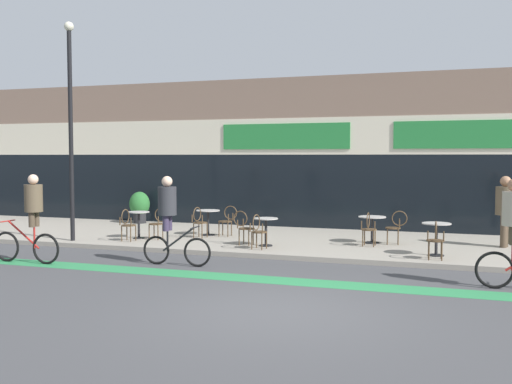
# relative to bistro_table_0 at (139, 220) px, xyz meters

# --- Properties ---
(ground_plane) EXTENTS (120.00, 120.00, 0.00)m
(ground_plane) POSITION_rel_bistro_table_0_xyz_m (6.00, -5.94, -0.66)
(ground_plane) COLOR #424244
(sidewalk_slab) EXTENTS (40.00, 5.50, 0.12)m
(sidewalk_slab) POSITION_rel_bistro_table_0_xyz_m (6.00, 1.31, -0.60)
(sidewalk_slab) COLOR gray
(sidewalk_slab) RESTS_ON ground
(storefront_facade) EXTENTS (40.00, 4.06, 5.06)m
(storefront_facade) POSITION_rel_bistro_table_0_xyz_m (6.00, 6.03, 1.86)
(storefront_facade) COLOR #7F6656
(storefront_facade) RESTS_ON ground
(bike_lane_stripe) EXTENTS (36.00, 0.70, 0.01)m
(bike_lane_stripe) POSITION_rel_bistro_table_0_xyz_m (6.00, -3.71, -0.65)
(bike_lane_stripe) COLOR #2D844C
(bike_lane_stripe) RESTS_ON ground
(bistro_table_0) EXTENTS (0.61, 0.61, 0.77)m
(bistro_table_0) POSITION_rel_bistro_table_0_xyz_m (0.00, 0.00, 0.00)
(bistro_table_0) COLOR black
(bistro_table_0) RESTS_ON sidewalk_slab
(bistro_table_1) EXTENTS (0.70, 0.70, 0.75)m
(bistro_table_1) POSITION_rel_bistro_table_0_xyz_m (1.61, 1.25, -0.00)
(bistro_table_1) COLOR black
(bistro_table_1) RESTS_ON sidewalk_slab
(bistro_table_2) EXTENTS (0.63, 0.63, 0.74)m
(bistro_table_2) POSITION_rel_bistro_table_0_xyz_m (3.88, -0.19, -0.02)
(bistro_table_2) COLOR black
(bistro_table_2) RESTS_ON sidewalk_slab
(bistro_table_3) EXTENTS (0.74, 0.74, 0.73)m
(bistro_table_3) POSITION_rel_bistro_table_0_xyz_m (6.44, 1.21, -0.02)
(bistro_table_3) COLOR black
(bistro_table_3) RESTS_ON sidewalk_slab
(bistro_table_4) EXTENTS (0.68, 0.68, 0.78)m
(bistro_table_4) POSITION_rel_bistro_table_0_xyz_m (8.16, -0.33, 0.01)
(bistro_table_4) COLOR black
(bistro_table_4) RESTS_ON sidewalk_slab
(cafe_chair_0_near) EXTENTS (0.41, 0.58, 0.90)m
(cafe_chair_0_near) POSITION_rel_bistro_table_0_xyz_m (0.00, -0.63, -0.02)
(cafe_chair_0_near) COLOR #4C3823
(cafe_chair_0_near) RESTS_ON sidewalk_slab
(cafe_chair_0_side) EXTENTS (0.58, 0.40, 0.90)m
(cafe_chair_0_side) POSITION_rel_bistro_table_0_xyz_m (0.63, -0.00, -0.02)
(cafe_chair_0_side) COLOR #4C3823
(cafe_chair_0_side) RESTS_ON sidewalk_slab
(cafe_chair_1_near) EXTENTS (0.45, 0.60, 0.90)m
(cafe_chair_1_near) POSITION_rel_bistro_table_0_xyz_m (1.60, 0.63, -0.02)
(cafe_chair_1_near) COLOR #4C3823
(cafe_chair_1_near) RESTS_ON sidewalk_slab
(cafe_chair_1_side) EXTENTS (0.58, 0.40, 0.90)m
(cafe_chair_1_side) POSITION_rel_bistro_table_0_xyz_m (2.23, 1.25, -0.02)
(cafe_chair_1_side) COLOR #4C3823
(cafe_chair_1_side) RESTS_ON sidewalk_slab
(cafe_chair_2_near) EXTENTS (0.44, 0.59, 0.90)m
(cafe_chair_2_near) POSITION_rel_bistro_table_0_xyz_m (3.88, -0.81, -0.02)
(cafe_chair_2_near) COLOR #4C3823
(cafe_chair_2_near) RESTS_ON sidewalk_slab
(cafe_chair_2_side) EXTENTS (0.59, 0.44, 0.90)m
(cafe_chair_2_side) POSITION_rel_bistro_table_0_xyz_m (3.26, -0.18, -0.02)
(cafe_chair_2_side) COLOR #4C3823
(cafe_chair_2_side) RESTS_ON sidewalk_slab
(cafe_chair_3_near) EXTENTS (0.40, 0.58, 0.90)m
(cafe_chair_3_near) POSITION_rel_bistro_table_0_xyz_m (6.44, 0.59, -0.02)
(cafe_chair_3_near) COLOR #4C3823
(cafe_chair_3_near) RESTS_ON sidewalk_slab
(cafe_chair_3_side) EXTENTS (0.59, 0.44, 0.90)m
(cafe_chair_3_side) POSITION_rel_bistro_table_0_xyz_m (7.07, 1.22, -0.02)
(cafe_chair_3_side) COLOR #4C3823
(cafe_chair_3_side) RESTS_ON sidewalk_slab
(cafe_chair_4_near) EXTENTS (0.43, 0.59, 0.90)m
(cafe_chair_4_near) POSITION_rel_bistro_table_0_xyz_m (8.17, -0.96, -0.02)
(cafe_chair_4_near) COLOR #4C3823
(cafe_chair_4_near) RESTS_ON sidewalk_slab
(planter_pot) EXTENTS (0.71, 0.71, 1.10)m
(planter_pot) POSITION_rel_bistro_table_0_xyz_m (-1.96, 3.44, 0.07)
(planter_pot) COLOR #232326
(planter_pot) RESTS_ON sidewalk_slab
(lamp_post) EXTENTS (0.26, 0.26, 6.02)m
(lamp_post) POSITION_rel_bistro_table_0_xyz_m (-1.52, -0.98, 2.88)
(lamp_post) COLOR black
(lamp_post) RESTS_ON sidewalk_slab
(cyclist_0) EXTENTS (1.81, 0.48, 2.06)m
(cyclist_0) POSITION_rel_bistro_table_0_xyz_m (-0.65, -3.72, 0.48)
(cyclist_0) COLOR black
(cyclist_0) RESTS_ON ground
(cyclist_2) EXTENTS (1.67, 0.48, 2.02)m
(cyclist_2) POSITION_rel_bistro_table_0_xyz_m (2.47, -2.89, 0.51)
(cyclist_2) COLOR black
(cyclist_2) RESTS_ON ground
(pedestrian_near_end) EXTENTS (0.58, 0.58, 1.84)m
(pedestrian_near_end) POSITION_rel_bistro_table_0_xyz_m (9.77, 1.62, 0.56)
(pedestrian_near_end) COLOR #4C3D2D
(pedestrian_near_end) RESTS_ON sidewalk_slab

